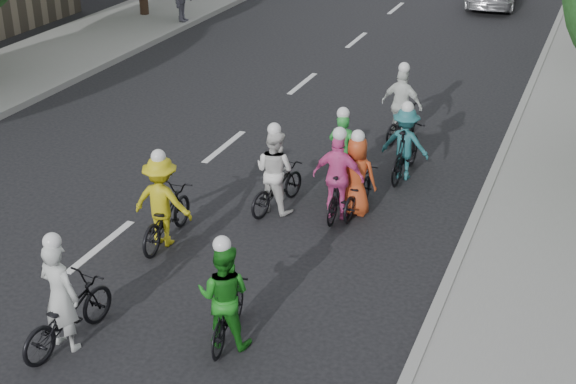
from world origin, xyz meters
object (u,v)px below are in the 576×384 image
Objects in this scene: cyclist_2 at (164,209)px; cyclist_6 at (276,179)px; cyclist_3 at (339,184)px; cyclist_4 at (357,184)px; cyclist_7 at (405,148)px; cyclist_1 at (226,302)px; cyclist_5 at (343,157)px; cyclist_8 at (402,113)px; cyclist_0 at (65,309)px.

cyclist_2 is 1.03× the size of cyclist_6.
cyclist_3 reaches higher than cyclist_4.
cyclist_4 is 0.95× the size of cyclist_6.
cyclist_3 is at bearing 74.33° from cyclist_7.
cyclist_1 reaches higher than cyclist_5.
cyclist_8 reaches higher than cyclist_3.
cyclist_3 is (2.35, 5.30, 0.08)m from cyclist_0.
cyclist_6 reaches higher than cyclist_1.
cyclist_8 is (2.43, 9.58, 0.06)m from cyclist_0.
cyclist_0 is at bearing 69.07° from cyclist_5.
cyclist_1 is 0.94× the size of cyclist_8.
cyclist_8 reaches higher than cyclist_7.
cyclist_2 is at bearing 78.84° from cyclist_8.
cyclist_8 is at bearing -116.33° from cyclist_2.
cyclist_8 is at bearing -93.43° from cyclist_3.
cyclist_0 is at bearing 63.85° from cyclist_3.
cyclist_7 is at bearing -104.66° from cyclist_0.
cyclist_2 reaches higher than cyclist_1.
cyclist_0 is at bearing 89.84° from cyclist_2.
cyclist_8 reaches higher than cyclist_4.
cyclist_2 is at bearing -53.11° from cyclist_1.
cyclist_8 is at bearing -86.70° from cyclist_4.
cyclist_2 reaches higher than cyclist_6.
cyclist_6 reaches higher than cyclist_5.
cyclist_6 is (1.11, 5.15, 0.04)m from cyclist_0.
cyclist_8 is at bearing -71.26° from cyclist_7.
cyclist_3 is 1.02× the size of cyclist_6.
cyclist_0 reaches higher than cyclist_5.
cyclist_6 is 0.96× the size of cyclist_8.
cyclist_4 reaches higher than cyclist_7.
cyclist_2 is at bearing 67.93° from cyclist_6.
cyclist_0 is 6.18m from cyclist_4.
cyclist_3 is 2.35m from cyclist_7.
cyclist_6 is 4.62m from cyclist_8.
cyclist_0 is 3.19m from cyclist_2.
cyclist_6 is (-0.82, -1.62, 0.06)m from cyclist_5.
cyclist_0 is 1.02× the size of cyclist_3.
cyclist_3 is 4.28m from cyclist_8.
cyclist_3 is at bearing -144.14° from cyclist_2.
cyclist_5 is (-0.18, 5.84, -0.08)m from cyclist_1.
cyclist_6 is at bearing 17.67° from cyclist_4.
cyclist_1 reaches higher than cyclist_4.
cyclist_1 is at bearing 99.18° from cyclist_8.
cyclist_3 is 1.07× the size of cyclist_4.
cyclist_5 is 0.90× the size of cyclist_8.
cyclist_0 is 5.80m from cyclist_3.
cyclist_6 is 0.95× the size of cyclist_7.
cyclist_3 is at bearing -106.49° from cyclist_0.
cyclist_6 is at bearing -94.84° from cyclist_0.
cyclist_4 is 0.91× the size of cyclist_8.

